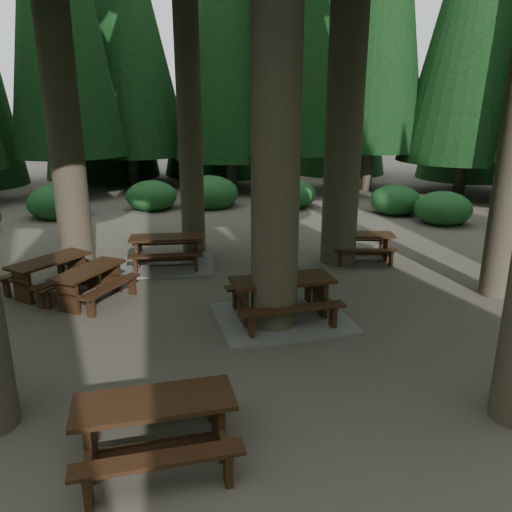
{
  "coord_description": "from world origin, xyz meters",
  "views": [
    {
      "loc": [
        0.89,
        -8.29,
        3.94
      ],
      "look_at": [
        0.43,
        0.93,
        1.1
      ],
      "focal_mm": 35.0,
      "sensor_mm": 36.0,
      "label": 1
    }
  ],
  "objects_px": {
    "picnic_table_a": "(282,305)",
    "picnic_table_c": "(167,256)",
    "picnic_table_e": "(155,420)",
    "picnic_table_f": "(51,270)",
    "picnic_table_d": "(362,242)",
    "picnic_table_b": "(90,280)"
  },
  "relations": [
    {
      "from": "picnic_table_d",
      "to": "picnic_table_f",
      "type": "relative_size",
      "value": 0.76
    },
    {
      "from": "picnic_table_e",
      "to": "picnic_table_f",
      "type": "relative_size",
      "value": 0.98
    },
    {
      "from": "picnic_table_d",
      "to": "picnic_table_a",
      "type": "bearing_deg",
      "value": -120.39
    },
    {
      "from": "picnic_table_e",
      "to": "picnic_table_f",
      "type": "xyz_separation_m",
      "value": [
        -3.55,
        5.15,
        -0.02
      ]
    },
    {
      "from": "picnic_table_a",
      "to": "picnic_table_f",
      "type": "bearing_deg",
      "value": 148.75
    },
    {
      "from": "picnic_table_b",
      "to": "picnic_table_d",
      "type": "bearing_deg",
      "value": -42.36
    },
    {
      "from": "picnic_table_c",
      "to": "picnic_table_d",
      "type": "bearing_deg",
      "value": -0.87
    },
    {
      "from": "picnic_table_b",
      "to": "picnic_table_d",
      "type": "relative_size",
      "value": 1.19
    },
    {
      "from": "picnic_table_b",
      "to": "picnic_table_f",
      "type": "distance_m",
      "value": 1.14
    },
    {
      "from": "picnic_table_b",
      "to": "picnic_table_f",
      "type": "height_order",
      "value": "picnic_table_f"
    },
    {
      "from": "picnic_table_d",
      "to": "picnic_table_e",
      "type": "height_order",
      "value": "picnic_table_e"
    },
    {
      "from": "picnic_table_f",
      "to": "picnic_table_c",
      "type": "bearing_deg",
      "value": -19.38
    },
    {
      "from": "picnic_table_e",
      "to": "picnic_table_a",
      "type": "bearing_deg",
      "value": 53.34
    },
    {
      "from": "picnic_table_a",
      "to": "picnic_table_d",
      "type": "distance_m",
      "value": 4.43
    },
    {
      "from": "picnic_table_d",
      "to": "picnic_table_f",
      "type": "xyz_separation_m",
      "value": [
        -7.06,
        -2.72,
        0.03
      ]
    },
    {
      "from": "picnic_table_a",
      "to": "picnic_table_f",
      "type": "distance_m",
      "value": 5.13
    },
    {
      "from": "picnic_table_a",
      "to": "picnic_table_d",
      "type": "xyz_separation_m",
      "value": [
        2.08,
        3.91,
        0.18
      ]
    },
    {
      "from": "picnic_table_c",
      "to": "picnic_table_b",
      "type": "bearing_deg",
      "value": -123.96
    },
    {
      "from": "picnic_table_a",
      "to": "picnic_table_c",
      "type": "xyz_separation_m",
      "value": [
        -2.89,
        3.11,
        -0.03
      ]
    },
    {
      "from": "picnic_table_d",
      "to": "picnic_table_f",
      "type": "height_order",
      "value": "picnic_table_f"
    },
    {
      "from": "picnic_table_a",
      "to": "picnic_table_c",
      "type": "bearing_deg",
      "value": 115.09
    },
    {
      "from": "picnic_table_a",
      "to": "picnic_table_c",
      "type": "height_order",
      "value": "picnic_table_a"
    }
  ]
}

